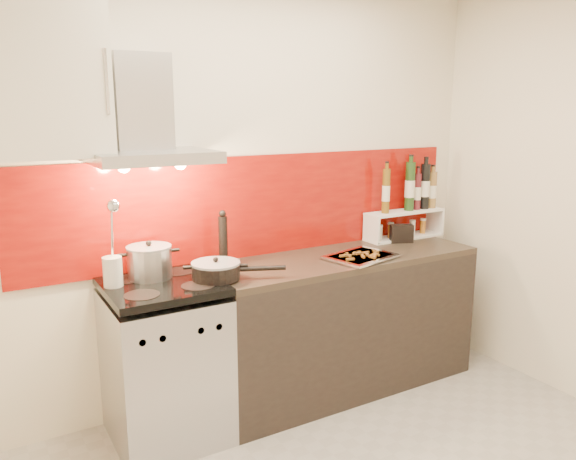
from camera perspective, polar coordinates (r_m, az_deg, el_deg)
back_wall at (r=3.54m, az=-3.69°, el=3.72°), size 3.40×0.02×2.60m
backsplash at (r=3.57m, az=-2.86°, el=2.48°), size 3.00×0.02×0.64m
range_stove at (r=3.27m, az=-12.30°, el=-13.12°), size 0.60×0.60×0.91m
counter at (r=3.77m, az=5.49°, el=-9.20°), size 1.80×0.60×0.90m
range_hood at (r=3.09m, az=-14.25°, el=10.36°), size 0.62×0.50×0.61m
upper_cabinet at (r=2.98m, az=-24.90°, el=13.56°), size 0.70×0.35×0.72m
stock_pot at (r=3.18m, az=-13.88°, el=-3.15°), size 0.25×0.25×0.21m
saute_pan at (r=3.10m, az=-7.19°, el=-4.09°), size 0.50×0.29×0.12m
utensil_jar at (r=3.06m, az=-17.37°, el=-3.15°), size 0.10×0.15×0.48m
pepper_mill at (r=3.35m, az=-6.62°, el=-0.95°), size 0.05×0.05×0.34m
step_shelf at (r=4.16m, az=12.32°, el=2.53°), size 0.63×0.17×0.55m
caddy_box at (r=4.02m, az=11.46°, el=-0.40°), size 0.17×0.13×0.13m
baking_tray at (r=3.55m, az=7.43°, el=-2.67°), size 0.47×0.40×0.03m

